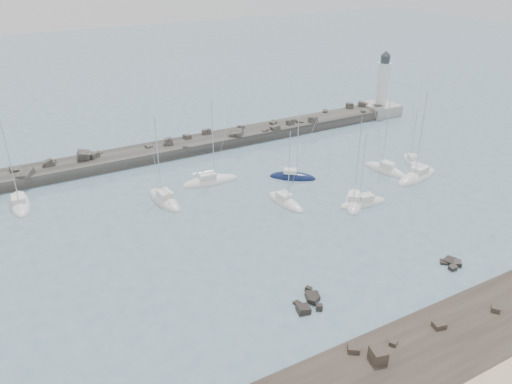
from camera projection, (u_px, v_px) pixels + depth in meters
ground at (297, 250)px, 62.08m from camera, size 400.00×400.00×0.00m
rock_shelf at (432, 367)px, 44.91m from camera, size 140.00×12.00×1.93m
rock_cluster_near at (309, 302)px, 52.95m from camera, size 3.88×4.20×1.50m
rock_cluster_far at (450, 263)px, 59.47m from camera, size 2.31×2.52×1.33m
breakwater at (142, 158)px, 88.30m from camera, size 115.00×7.60×5.06m
lighthouse at (381, 100)px, 110.89m from camera, size 7.00×7.00×14.60m
sailboat_1 at (20, 204)px, 72.87m from camera, size 3.07×9.04×14.08m
sailboat_2 at (164, 200)px, 73.83m from camera, size 3.69×8.94×13.90m
sailboat_3 at (210, 182)px, 79.75m from camera, size 9.46×3.66×14.56m
sailboat_4 at (285, 202)px, 73.36m from camera, size 3.20×7.92×12.21m
sailboat_5 at (354, 202)px, 73.53m from camera, size 7.43×7.94×13.21m
sailboat_6 at (293, 177)px, 81.30m from camera, size 7.30×6.58×11.99m
sailboat_7 at (363, 204)px, 72.98m from camera, size 7.80×3.46×12.02m
sailboat_8 at (385, 170)px, 83.66m from camera, size 4.26×8.50×13.10m
sailboat_9 at (417, 177)px, 81.32m from camera, size 10.23×5.14×15.50m
sailboat_10 at (411, 161)px, 87.18m from camera, size 4.64×6.70×10.45m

